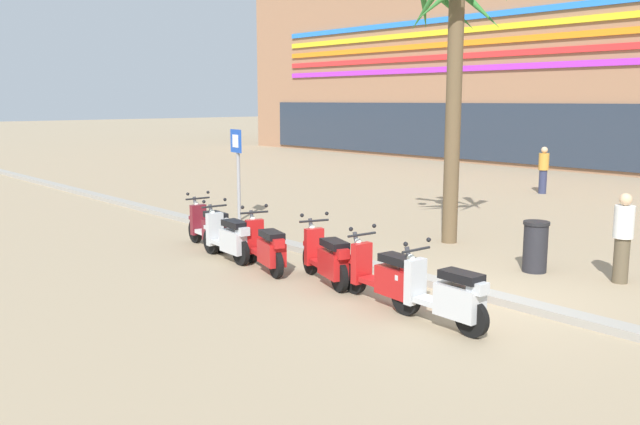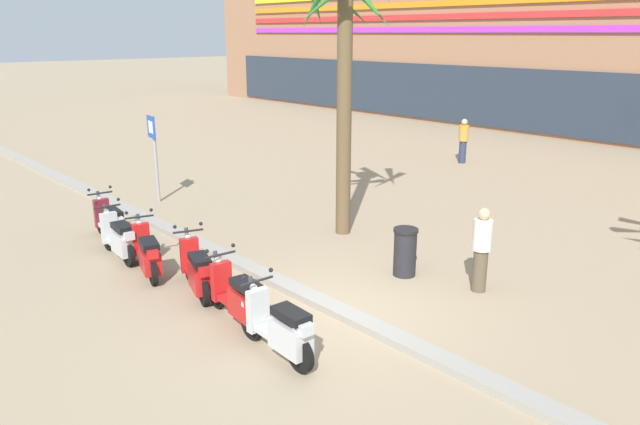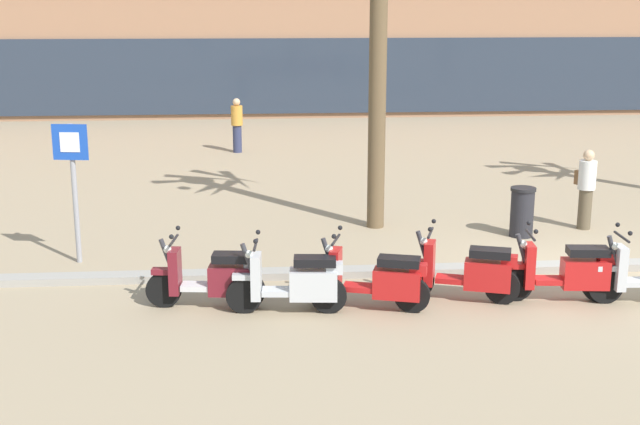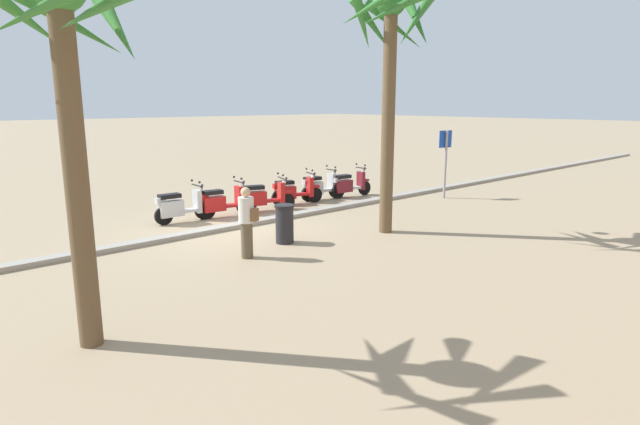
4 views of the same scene
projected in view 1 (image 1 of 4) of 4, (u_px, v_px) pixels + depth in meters
The scene contains 13 objects.
ground_plane at pixel (475, 297), 10.87m from camera, with size 200.00×200.00×0.00m, color #9E896B.
curb_strip at pixel (478, 293), 10.90m from camera, with size 60.00×0.36×0.12m, color gray.
scooter_maroon_second_in_line at pixel (210, 228), 14.36m from camera, with size 1.76×0.57×1.17m.
scooter_silver_mid_centre at pixel (228, 238), 13.30m from camera, with size 1.74×0.56×1.17m.
scooter_red_lead_nearest at pixel (266, 248), 12.44m from camera, with size 1.78×0.78×1.17m.
scooter_red_last_in_row at pixel (327, 259), 11.56m from camera, with size 1.73×0.80×1.17m.
scooter_red_tail_end at pixel (385, 276), 10.41m from camera, with size 1.77×0.56×1.17m.
scooter_silver_mid_rear at pixel (445, 296), 9.34m from camera, with size 1.74×0.56×1.17m.
crossing_sign at pixel (238, 164), 17.55m from camera, with size 0.60×0.16×2.40m.
palm_tree_near_sign at pixel (457, 28), 14.29m from camera, with size 2.44×2.44×6.17m.
pedestrian_strolling_near_curb at pixel (543, 169), 22.78m from camera, with size 0.34×0.34×1.60m.
pedestrian_window_shopping at pixel (623, 236), 11.61m from camera, with size 0.34×0.46×1.58m.
litter_bin at pixel (535, 246), 12.42m from camera, with size 0.48×0.48×0.95m.
Camera 1 is at (6.20, -8.84, 3.15)m, focal length 37.72 mm.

